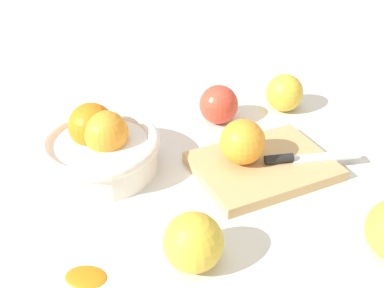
% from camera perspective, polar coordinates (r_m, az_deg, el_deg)
% --- Properties ---
extents(ground_plane, '(2.40, 2.40, 0.00)m').
position_cam_1_polar(ground_plane, '(0.71, -0.64, -4.94)').
color(ground_plane, silver).
extents(bowl, '(0.19, 0.19, 0.10)m').
position_cam_1_polar(bowl, '(0.73, -11.25, -0.28)').
color(bowl, white).
rests_on(bowl, ground_plane).
extents(cutting_board, '(0.22, 0.17, 0.02)m').
position_cam_1_polar(cutting_board, '(0.74, 8.72, -2.72)').
color(cutting_board, tan).
rests_on(cutting_board, ground_plane).
extents(orange_on_board, '(0.07, 0.07, 0.07)m').
position_cam_1_polar(orange_on_board, '(0.71, 6.24, 0.27)').
color(orange_on_board, orange).
rests_on(orange_on_board, cutting_board).
extents(knife, '(0.16, 0.04, 0.01)m').
position_cam_1_polar(knife, '(0.74, 13.06, -1.69)').
color(knife, silver).
rests_on(knife, cutting_board).
extents(apple_back_right, '(0.07, 0.07, 0.07)m').
position_cam_1_polar(apple_back_right, '(0.90, 11.33, 6.20)').
color(apple_back_right, gold).
rests_on(apple_back_right, ground_plane).
extents(apple_front_left, '(0.07, 0.07, 0.07)m').
position_cam_1_polar(apple_front_left, '(0.56, 0.17, -12.02)').
color(apple_front_left, gold).
rests_on(apple_front_left, ground_plane).
extents(apple_back_right_2, '(0.07, 0.07, 0.07)m').
position_cam_1_polar(apple_back_right_2, '(0.85, 3.31, 4.88)').
color(apple_back_right_2, '#D6422D').
rests_on(apple_back_right_2, ground_plane).
extents(citrus_peel, '(0.06, 0.06, 0.01)m').
position_cam_1_polar(citrus_peel, '(0.59, -12.98, -15.46)').
color(citrus_peel, orange).
rests_on(citrus_peel, ground_plane).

